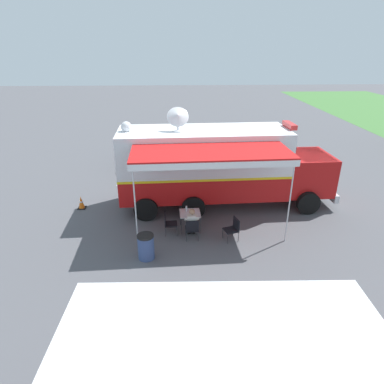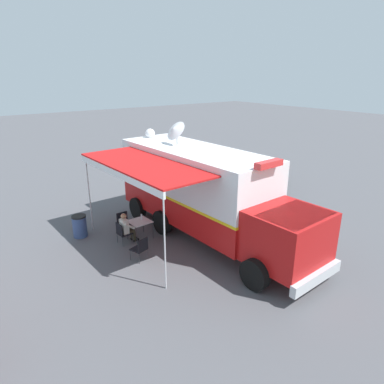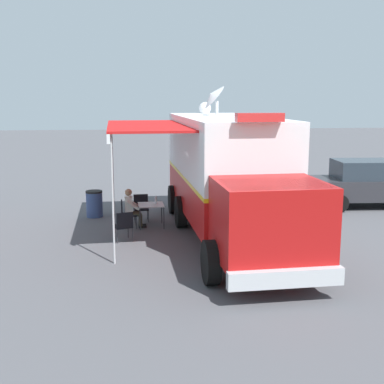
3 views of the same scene
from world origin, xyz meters
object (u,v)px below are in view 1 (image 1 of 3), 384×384
command_truck (220,165)px  seated_responder (192,222)px  folding_chair_spare_by_truck (233,227)px  trash_bin (146,247)px  support_truck (250,381)px  water_bottle (186,209)px  traffic_cone (81,203)px  folding_chair_at_table (192,228)px  car_behind_truck (150,150)px  folding_table (190,214)px  folding_chair_beside_table (168,222)px

command_truck → seated_responder: size_ratio=7.66×
folding_chair_spare_by_truck → trash_bin: (1.06, -3.16, -0.06)m
seated_responder → support_truck: support_truck is taller
folding_chair_spare_by_truck → trash_bin: trash_bin is taller
water_bottle → folding_chair_spare_by_truck: bearing=60.0°
support_truck → seated_responder: bearing=-174.1°
command_truck → water_bottle: 2.79m
traffic_cone → folding_chair_at_table: bearing=59.4°
seated_responder → car_behind_truck: bearing=-166.2°
water_bottle → support_truck: (7.80, 0.90, 0.55)m
trash_bin → car_behind_truck: 10.05m
folding_chair_at_table → car_behind_truck: 9.19m
folding_table → trash_bin: 2.48m
water_bottle → car_behind_truck: car_behind_truck is taller
folding_chair_beside_table → trash_bin: 1.75m
folding_chair_beside_table → folding_chair_spare_by_truck: bearing=77.8°
folding_chair_spare_by_truck → traffic_cone: size_ratio=1.50×
folding_chair_at_table → traffic_cone: folding_chair_at_table is taller
command_truck → folding_table: command_truck is taller
water_bottle → support_truck: 7.87m
folding_chair_beside_table → traffic_cone: size_ratio=1.50×
folding_chair_spare_by_truck → car_behind_truck: car_behind_truck is taller
folding_table → car_behind_truck: size_ratio=0.19×
folding_chair_beside_table → trash_bin: (1.59, -0.73, -0.06)m
water_bottle → seated_responder: bearing=13.0°
command_truck → trash_bin: bearing=-36.1°
folding_chair_spare_by_truck → trash_bin: bearing=-71.4°
folding_chair_beside_table → support_truck: (7.33, 1.61, 0.87)m
folding_table → traffic_cone: bearing=-113.3°
command_truck → water_bottle: command_truck is taller
folding_chair_beside_table → support_truck: size_ratio=0.13×
water_bottle → seated_responder: 0.81m
seated_responder → car_behind_truck: car_behind_truck is taller
folding_chair_at_table → command_truck: bearing=155.6°
folding_chair_spare_by_truck → trash_bin: 3.34m
folding_table → folding_chair_at_table: folding_chair_at_table is taller
folding_chair_spare_by_truck → traffic_cone: 7.03m
car_behind_truck → support_truck: bearing=10.3°
folding_table → trash_bin: bearing=-39.7°
command_truck → traffic_cone: size_ratio=16.52×
water_bottle → folding_chair_at_table: size_ratio=0.26×
folding_chair_spare_by_truck → folding_table: bearing=-117.7°
car_behind_truck → traffic_cone: bearing=-24.1°
trash_bin → support_truck: size_ratio=0.13×
command_truck → traffic_cone: (0.13, -6.22, -1.66)m
water_bottle → folding_chair_beside_table: size_ratio=0.26×
command_truck → folding_chair_beside_table: command_truck is taller
command_truck → folding_table: size_ratio=11.52×
trash_bin → support_truck: support_truck is taller
water_bottle → command_truck: bearing=142.8°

